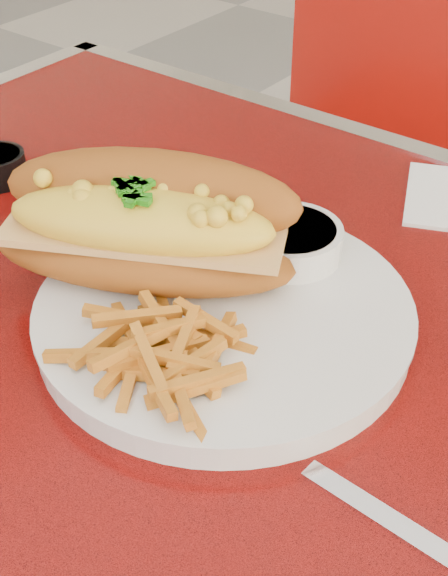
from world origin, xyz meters
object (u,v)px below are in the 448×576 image
Objects in this scene: diner_table at (258,495)px; gravy_ramekin at (289,251)px; fork at (172,319)px; mac_hoagie at (146,224)px; dinner_plate at (224,315)px.

gravy_ramekin is (-0.05, 0.11, 0.19)m from diner_table.
mac_hoagie is at bearing 68.52° from fork.
mac_hoagie is at bearing 173.64° from diner_table.
gravy_ramekin is at bearing 1.17° from fork.
diner_table is at bearing -60.07° from fork.
fork is (-0.07, -0.02, 0.18)m from diner_table.
fork is 1.38× the size of gravy_ramekin.
dinner_plate is 0.10m from mac_hoagie.
diner_table is at bearing -65.47° from gravy_ramekin.
fork is at bearing -161.82° from diner_table.
fork is (0.06, -0.04, -0.05)m from mac_hoagie.
mac_hoagie is (-0.08, -0.00, 0.06)m from dinner_plate.
gravy_ramekin reaches higher than diner_table.
mac_hoagie is 0.08m from fork.
diner_table is 0.18m from dinner_plate.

